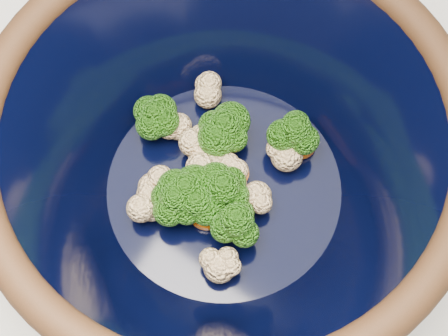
% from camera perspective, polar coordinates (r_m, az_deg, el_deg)
% --- Properties ---
extents(ground, '(3.00, 3.00, 0.00)m').
position_cam_1_polar(ground, '(1.48, 3.92, -13.72)').
color(ground, '#9E7A54').
rests_on(ground, ground).
extents(counter, '(1.20, 1.20, 0.90)m').
position_cam_1_polar(counter, '(1.04, 5.48, -9.15)').
color(counter, white).
rests_on(counter, ground).
extents(mixing_bowl, '(0.38, 0.38, 0.17)m').
position_cam_1_polar(mixing_bowl, '(0.51, -0.00, 0.75)').
color(mixing_bowl, black).
rests_on(mixing_bowl, counter).
extents(vegetable_pile, '(0.16, 0.17, 0.06)m').
position_cam_1_polar(vegetable_pile, '(0.54, -0.79, -0.44)').
color(vegetable_pile, '#608442').
rests_on(vegetable_pile, mixing_bowl).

